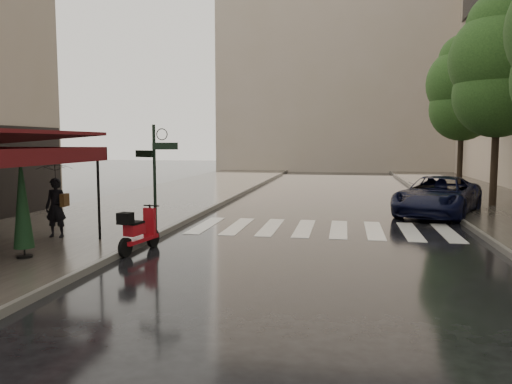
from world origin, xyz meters
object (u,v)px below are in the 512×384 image
(scooter, at_px, (138,232))
(parasol_back, at_px, (22,201))
(parked_car, at_px, (438,196))
(pedestrian_with_umbrella, at_px, (55,177))

(scooter, height_order, parasol_back, parasol_back)
(parasol_back, bearing_deg, scooter, 34.69)
(parked_car, bearing_deg, scooter, -114.24)
(pedestrian_with_umbrella, distance_m, parked_car, 12.94)
(parked_car, bearing_deg, pedestrian_with_umbrella, -125.42)
(parked_car, bearing_deg, parasol_back, -115.81)
(parasol_back, bearing_deg, pedestrian_with_umbrella, 105.66)
(parked_car, relative_size, parasol_back, 2.19)
(parked_car, distance_m, parasol_back, 13.79)
(parked_car, xyz_separation_m, parasol_back, (-10.26, -9.19, 0.66))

